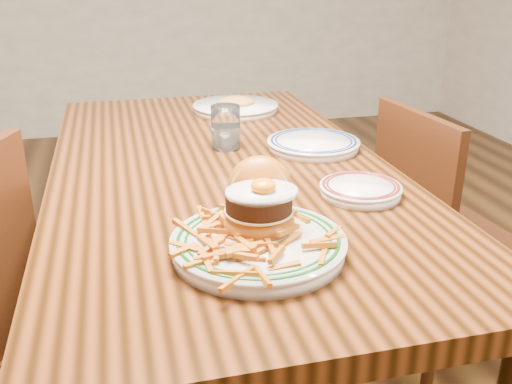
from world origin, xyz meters
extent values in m
cube|color=black|center=(0.00, 0.00, 0.72)|extent=(0.85, 1.60, 0.05)
cylinder|color=black|center=(-0.36, 0.74, 0.35)|extent=(0.07, 0.07, 0.70)
cylinder|color=black|center=(0.36, 0.74, 0.35)|extent=(0.07, 0.07, 0.70)
cube|color=#37170B|center=(0.75, 0.03, 0.40)|extent=(0.43, 0.43, 0.04)
cube|color=#37170B|center=(0.57, 0.02, 0.64)|extent=(0.06, 0.40, 0.42)
cylinder|color=#37170B|center=(0.90, 0.22, 0.19)|extent=(0.04, 0.04, 0.39)
cylinder|color=#37170B|center=(0.56, 0.19, 0.19)|extent=(0.04, 0.04, 0.39)
cylinder|color=#37170B|center=(0.59, -0.15, 0.19)|extent=(0.04, 0.04, 0.39)
cylinder|color=silver|center=(-0.02, -0.49, 0.76)|extent=(0.31, 0.31, 0.02)
cylinder|color=silver|center=(-0.02, -0.49, 0.78)|extent=(0.32, 0.32, 0.01)
torus|color=#0C4410|center=(-0.02, -0.49, 0.78)|extent=(0.29, 0.29, 0.01)
torus|color=#0C4410|center=(-0.02, -0.49, 0.78)|extent=(0.26, 0.26, 0.01)
ellipsoid|color=#AD4E16|center=(-0.01, -0.46, 0.80)|extent=(0.13, 0.13, 0.06)
cylinder|color=beige|center=(-0.01, -0.46, 0.82)|extent=(0.13, 0.13, 0.00)
cylinder|color=black|center=(-0.01, -0.46, 0.84)|extent=(0.12, 0.12, 0.03)
ellipsoid|color=silver|center=(-0.01, -0.46, 0.85)|extent=(0.13, 0.11, 0.01)
ellipsoid|color=orange|center=(-0.01, -0.46, 0.87)|extent=(0.05, 0.05, 0.03)
ellipsoid|color=#AD4E16|center=(0.01, -0.38, 0.83)|extent=(0.15, 0.14, 0.14)
cylinder|color=beige|center=(0.00, -0.40, 0.83)|extent=(0.12, 0.07, 0.11)
cylinder|color=silver|center=(0.26, -0.29, 0.76)|extent=(0.18, 0.18, 0.02)
cylinder|color=silver|center=(0.26, -0.29, 0.77)|extent=(0.18, 0.18, 0.01)
torus|color=maroon|center=(0.26, -0.29, 0.77)|extent=(0.17, 0.17, 0.01)
torus|color=maroon|center=(0.26, -0.29, 0.77)|extent=(0.15, 0.15, 0.01)
cube|color=silver|center=(0.28, -0.28, 0.77)|extent=(0.07, 0.11, 0.00)
cylinder|color=silver|center=(0.27, 0.06, 0.76)|extent=(0.25, 0.25, 0.02)
cylinder|color=silver|center=(0.27, 0.06, 0.77)|extent=(0.26, 0.26, 0.01)
torus|color=#0F1D4F|center=(0.27, 0.06, 0.77)|extent=(0.24, 0.24, 0.01)
torus|color=#0F1D4F|center=(0.27, 0.06, 0.77)|extent=(0.21, 0.21, 0.01)
cylinder|color=white|center=(0.04, 0.13, 0.81)|extent=(0.08, 0.08, 0.12)
cylinder|color=silver|center=(0.04, 0.13, 0.78)|extent=(0.07, 0.07, 0.06)
cylinder|color=silver|center=(0.15, 0.52, 0.76)|extent=(0.29, 0.29, 0.02)
cylinder|color=silver|center=(0.15, 0.52, 0.77)|extent=(0.29, 0.29, 0.01)
ellipsoid|color=#BF8736|center=(0.15, 0.52, 0.78)|extent=(0.13, 0.11, 0.04)
camera|label=1|loc=(-0.25, -1.37, 1.24)|focal=40.00mm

